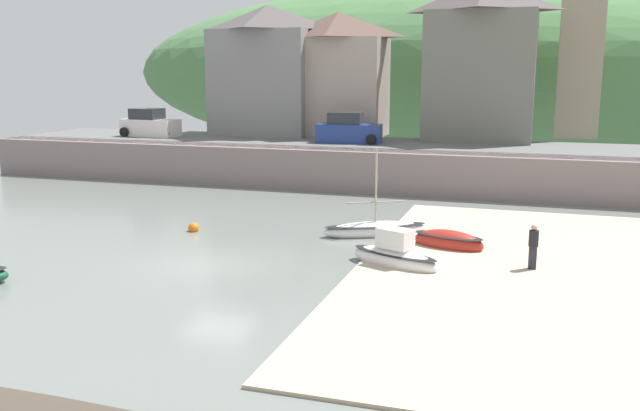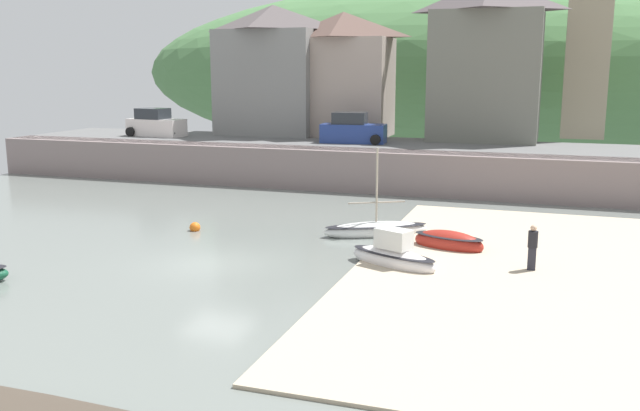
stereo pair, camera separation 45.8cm
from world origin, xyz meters
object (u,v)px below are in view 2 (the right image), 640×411
at_px(fishing_boat_green, 376,230).
at_px(motorboat_with_cabin, 393,257).
at_px(waterfront_building_right, 487,60).
at_px(waterfront_building_centre, 343,74).
at_px(parked_car_by_wall, 353,130).
at_px(rowboat_small_beached, 449,242).
at_px(person_on_slipway, 533,245).
at_px(waterfront_building_left, 274,69).
at_px(church_with_spire, 591,2).
at_px(mooring_buoy, 195,227).
at_px(parked_car_near_slipway, 156,125).

bearing_deg(fishing_boat_green, motorboat_with_cabin, -98.00).
xyz_separation_m(waterfront_building_right, motorboat_with_cabin, (-0.80, -23.50, -7.26)).
distance_m(waterfront_building_centre, parked_car_by_wall, 6.07).
bearing_deg(rowboat_small_beached, fishing_boat_green, 172.75).
xyz_separation_m(waterfront_building_centre, person_on_slipway, (13.77, -22.63, -5.76)).
xyz_separation_m(waterfront_building_left, parked_car_by_wall, (7.28, -4.50, -3.84)).
relative_size(fishing_boat_green, person_on_slipway, 2.80).
bearing_deg(rowboat_small_beached, waterfront_building_right, 108.01).
relative_size(church_with_spire, parked_car_by_wall, 4.16).
relative_size(waterfront_building_right, rowboat_small_beached, 3.33).
distance_m(waterfront_building_left, mooring_buoy, 22.29).
distance_m(waterfront_building_centre, rowboat_small_beached, 23.85).
relative_size(rowboat_small_beached, person_on_slipway, 1.91).
bearing_deg(rowboat_small_beached, motorboat_with_cabin, -100.55).
xyz_separation_m(waterfront_building_left, rowboat_small_beached, (15.82, -20.39, -6.74)).
bearing_deg(waterfront_building_centre, church_with_spire, 13.98).
bearing_deg(parked_car_by_wall, rowboat_small_beached, -66.75).
height_order(church_with_spire, motorboat_with_cabin, church_with_spire).
height_order(waterfront_building_right, rowboat_small_beached, waterfront_building_right).
relative_size(motorboat_with_cabin, fishing_boat_green, 0.82).
distance_m(parked_car_by_wall, mooring_buoy, 16.67).
bearing_deg(mooring_buoy, waterfront_building_left, 102.70).
xyz_separation_m(waterfront_building_left, waterfront_building_right, (15.07, 0.00, 0.61)).
height_order(motorboat_with_cabin, parked_car_near_slipway, parked_car_near_slipway).
bearing_deg(church_with_spire, motorboat_with_cabin, -104.41).
bearing_deg(waterfront_building_right, waterfront_building_left, 180.00).
distance_m(fishing_boat_green, parked_car_by_wall, 15.67).
height_order(fishing_boat_green, person_on_slipway, fishing_boat_green).
bearing_deg(rowboat_small_beached, waterfront_building_left, 143.71).
relative_size(parked_car_near_slipway, mooring_buoy, 8.90).
distance_m(waterfront_building_left, parked_car_near_slipway, 9.32).
bearing_deg(mooring_buoy, person_on_slipway, -7.72).
xyz_separation_m(waterfront_building_right, rowboat_small_beached, (0.75, -20.39, -7.35)).
relative_size(waterfront_building_left, waterfront_building_centre, 1.07).
relative_size(waterfront_building_left, parked_car_near_slipway, 2.14).
bearing_deg(parked_car_by_wall, church_with_spire, 26.17).
bearing_deg(waterfront_building_centre, mooring_buoy, -91.70).
bearing_deg(parked_car_near_slipway, waterfront_building_left, 38.62).
bearing_deg(motorboat_with_cabin, rowboat_small_beached, 86.91).
xyz_separation_m(waterfront_building_left, person_on_slipway, (19.04, -22.63, -6.06)).
distance_m(waterfront_building_centre, person_on_slipway, 27.11).
height_order(waterfront_building_right, person_on_slipway, waterfront_building_right).
height_order(waterfront_building_centre, mooring_buoy, waterfront_building_centre).
bearing_deg(person_on_slipway, fishing_boat_green, 150.81).
distance_m(waterfront_building_right, motorboat_with_cabin, 24.61).
bearing_deg(person_on_slipway, rowboat_small_beached, 145.27).
xyz_separation_m(person_on_slipway, mooring_buoy, (-14.39, 1.95, -0.84)).
distance_m(waterfront_building_centre, church_with_spire, 17.22).
bearing_deg(rowboat_small_beached, parked_car_near_slipway, 161.29).
bearing_deg(waterfront_building_right, church_with_spire, 32.54).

